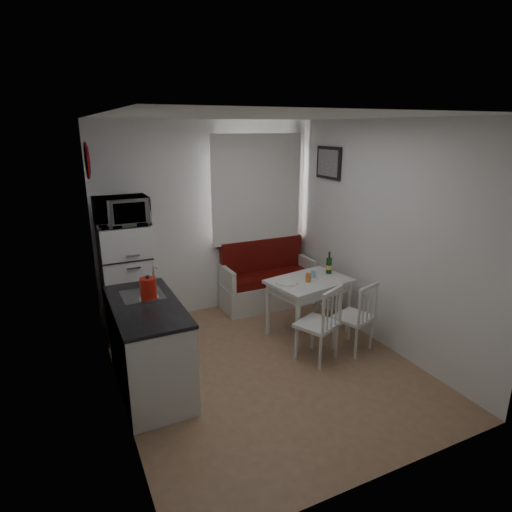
{
  "coord_description": "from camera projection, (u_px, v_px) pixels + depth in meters",
  "views": [
    {
      "loc": [
        -1.87,
        -3.68,
        2.51
      ],
      "look_at": [
        0.13,
        0.5,
        1.1
      ],
      "focal_mm": 30.0,
      "sensor_mm": 36.0,
      "label": 1
    }
  ],
  "objects": [
    {
      "name": "wall_left",
      "position": [
        111.0,
        273.0,
        3.68
      ],
      "size": [
        0.02,
        3.5,
        2.6
      ],
      "primitive_type": "cube",
      "color": "white",
      "rests_on": "floor"
    },
    {
      "name": "wall_front",
      "position": [
        387.0,
        320.0,
        2.78
      ],
      "size": [
        3.0,
        0.02,
        2.6
      ],
      "primitive_type": "cube",
      "color": "white",
      "rests_on": "floor"
    },
    {
      "name": "dining_table",
      "position": [
        309.0,
        286.0,
        5.24
      ],
      "size": [
        1.06,
        0.83,
        0.72
      ],
      "rotation": [
        0.0,
        0.0,
        0.18
      ],
      "color": "silver",
      "rests_on": "floor"
    },
    {
      "name": "plate",
      "position": [
        287.0,
        282.0,
        5.11
      ],
      "size": [
        0.27,
        0.27,
        0.02
      ],
      "primitive_type": "cylinder",
      "color": "white",
      "rests_on": "dining_table"
    },
    {
      "name": "floor",
      "position": [
        265.0,
        366.0,
        4.67
      ],
      "size": [
        3.0,
        3.5,
        0.02
      ],
      "primitive_type": "cube",
      "color": "#8E674B",
      "rests_on": "ground"
    },
    {
      "name": "ceiling",
      "position": [
        267.0,
        116.0,
        3.92
      ],
      "size": [
        3.0,
        3.5,
        0.02
      ],
      "primitive_type": "cube",
      "color": "white",
      "rests_on": "wall_back"
    },
    {
      "name": "wall_back",
      "position": [
        208.0,
        219.0,
        5.81
      ],
      "size": [
        3.0,
        0.02,
        2.6
      ],
      "primitive_type": "cube",
      "color": "white",
      "rests_on": "floor"
    },
    {
      "name": "window",
      "position": [
        255.0,
        193.0,
        5.98
      ],
      "size": [
        1.22,
        0.06,
        1.47
      ],
      "primitive_type": "cube",
      "color": "silver",
      "rests_on": "wall_back"
    },
    {
      "name": "drinking_glass_blue",
      "position": [
        313.0,
        274.0,
        5.28
      ],
      "size": [
        0.06,
        0.06,
        0.09
      ],
      "primitive_type": "cylinder",
      "color": "#85BFE2",
      "rests_on": "dining_table"
    },
    {
      "name": "kitchen_counter",
      "position": [
        149.0,
        346.0,
        4.18
      ],
      "size": [
        0.62,
        1.32,
        1.16
      ],
      "color": "silver",
      "rests_on": "floor"
    },
    {
      "name": "wall_right",
      "position": [
        382.0,
        236.0,
        4.91
      ],
      "size": [
        0.02,
        3.5,
        2.6
      ],
      "primitive_type": "cube",
      "color": "white",
      "rests_on": "floor"
    },
    {
      "name": "drinking_glass_orange",
      "position": [
        308.0,
        278.0,
        5.14
      ],
      "size": [
        0.06,
        0.06,
        0.11
      ],
      "primitive_type": "cylinder",
      "color": "orange",
      "rests_on": "dining_table"
    },
    {
      "name": "microwave",
      "position": [
        121.0,
        211.0,
        4.89
      ],
      "size": [
        0.6,
        0.41,
        0.33
      ],
      "primitive_type": "imported",
      "color": "white",
      "rests_on": "fridge"
    },
    {
      "name": "picture_frame",
      "position": [
        328.0,
        163.0,
        5.64
      ],
      "size": [
        0.04,
        0.52,
        0.42
      ],
      "primitive_type": "cube",
      "color": "black",
      "rests_on": "wall_right"
    },
    {
      "name": "kettle",
      "position": [
        148.0,
        288.0,
        4.09
      ],
      "size": [
        0.19,
        0.19,
        0.25
      ],
      "primitive_type": "cylinder",
      "color": "red",
      "rests_on": "kitchen_counter"
    },
    {
      "name": "chair_right",
      "position": [
        359.0,
        311.0,
        4.81
      ],
      "size": [
        0.5,
        0.49,
        0.45
      ],
      "rotation": [
        0.0,
        0.0,
        0.33
      ],
      "color": "silver",
      "rests_on": "floor"
    },
    {
      "name": "wall_sign",
      "position": [
        88.0,
        161.0,
        4.7
      ],
      "size": [
        0.03,
        0.4,
        0.4
      ],
      "primitive_type": "cylinder",
      "rotation": [
        0.0,
        1.57,
        0.0
      ],
      "color": "#193596",
      "rests_on": "wall_left"
    },
    {
      "name": "chair_left",
      "position": [
        322.0,
        318.0,
        4.59
      ],
      "size": [
        0.54,
        0.54,
        0.47
      ],
      "rotation": [
        0.0,
        0.0,
        0.43
      ],
      "color": "silver",
      "rests_on": "floor"
    },
    {
      "name": "curtain",
      "position": [
        257.0,
        190.0,
        5.9
      ],
      "size": [
        1.35,
        0.02,
        1.5
      ],
      "primitive_type": "cube",
      "color": "white",
      "rests_on": "wall_back"
    },
    {
      "name": "wine_bottle",
      "position": [
        329.0,
        263.0,
        5.4
      ],
      "size": [
        0.07,
        0.07,
        0.28
      ],
      "primitive_type": null,
      "color": "#133B17",
      "rests_on": "dining_table"
    },
    {
      "name": "fridge",
      "position": [
        127.0,
        281.0,
        5.19
      ],
      "size": [
        0.57,
        0.57,
        1.41
      ],
      "primitive_type": "cube",
      "color": "white",
      "rests_on": "floor"
    },
    {
      "name": "bench",
      "position": [
        267.0,
        284.0,
        6.21
      ],
      "size": [
        1.34,
        0.51,
        0.96
      ],
      "color": "silver",
      "rests_on": "floor"
    }
  ]
}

